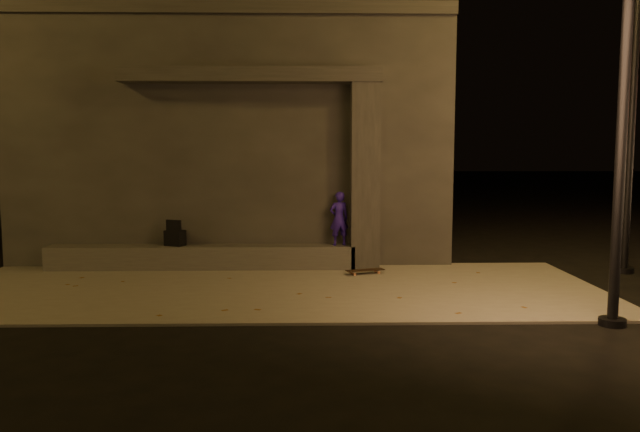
{
  "coord_description": "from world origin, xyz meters",
  "views": [
    {
      "loc": [
        0.57,
        -8.4,
        2.36
      ],
      "look_at": [
        0.79,
        2.0,
        1.26
      ],
      "focal_mm": 35.0,
      "sensor_mm": 36.0,
      "label": 1
    }
  ],
  "objects_px": {
    "column": "(365,177)",
    "skateboarder": "(339,218)",
    "skateboard": "(365,270)",
    "street_lamp_0": "(628,19)",
    "backpack": "(175,237)"
  },
  "relations": [
    {
      "from": "backpack",
      "to": "skateboard",
      "type": "height_order",
      "value": "backpack"
    },
    {
      "from": "skateboard",
      "to": "street_lamp_0",
      "type": "bearing_deg",
      "value": -67.34
    },
    {
      "from": "column",
      "to": "street_lamp_0",
      "type": "xyz_separation_m",
      "value": [
        2.99,
        -4.02,
        2.18
      ]
    },
    {
      "from": "skateboarder",
      "to": "skateboard",
      "type": "xyz_separation_m",
      "value": [
        0.46,
        -0.65,
        -0.91
      ]
    },
    {
      "from": "backpack",
      "to": "street_lamp_0",
      "type": "distance_m",
      "value": 8.51
    },
    {
      "from": "skateboarder",
      "to": "backpack",
      "type": "bearing_deg",
      "value": -16.07
    },
    {
      "from": "skateboarder",
      "to": "column",
      "type": "bearing_deg",
      "value": 163.93
    },
    {
      "from": "column",
      "to": "street_lamp_0",
      "type": "bearing_deg",
      "value": -53.38
    },
    {
      "from": "column",
      "to": "skateboarder",
      "type": "relative_size",
      "value": 3.4
    },
    {
      "from": "skateboard",
      "to": "street_lamp_0",
      "type": "relative_size",
      "value": 0.11
    },
    {
      "from": "column",
      "to": "skateboarder",
      "type": "height_order",
      "value": "column"
    },
    {
      "from": "column",
      "to": "street_lamp_0",
      "type": "relative_size",
      "value": 0.51
    },
    {
      "from": "column",
      "to": "skateboard",
      "type": "relative_size",
      "value": 4.72
    },
    {
      "from": "backpack",
      "to": "skateboard",
      "type": "distance_m",
      "value": 3.78
    },
    {
      "from": "street_lamp_0",
      "to": "column",
      "type": "bearing_deg",
      "value": 126.62
    }
  ]
}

